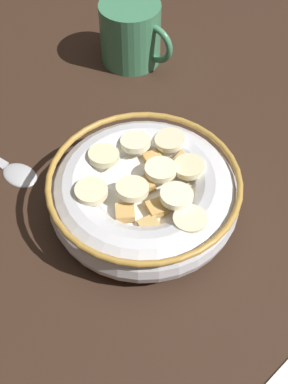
{
  "coord_description": "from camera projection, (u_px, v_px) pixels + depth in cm",
  "views": [
    {
      "loc": [
        17.56,
        -23.4,
        40.06
      ],
      "look_at": [
        0.0,
        0.0,
        3.0
      ],
      "focal_mm": 46.43,
      "sensor_mm": 36.0,
      "label": 1
    }
  ],
  "objects": [
    {
      "name": "ground_plane",
      "position": [
        144.0,
        216.0,
        0.5
      ],
      "size": [
        133.92,
        133.92,
        2.0
      ],
      "primitive_type": "cube",
      "color": "#332116"
    },
    {
      "name": "cereal_bowl",
      "position": [
        144.0,
        193.0,
        0.47
      ],
      "size": [
        18.31,
        18.31,
        5.86
      ],
      "color": "silver",
      "rests_on": "ground_plane"
    },
    {
      "name": "spoon",
      "position": [
        6.0,
        165.0,
        0.53
      ],
      "size": [
        14.63,
        2.98,
        0.8
      ],
      "color": "#B7B7BC",
      "rests_on": "ground_plane"
    },
    {
      "name": "coffee_mug",
      "position": [
        131.0,
        33.0,
        0.62
      ],
      "size": [
        10.14,
        7.58,
        7.71
      ],
      "color": "#3F7F59",
      "rests_on": "ground_plane"
    }
  ]
}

